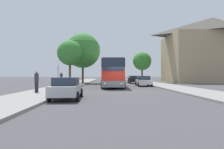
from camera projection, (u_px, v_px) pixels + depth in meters
ground_plane at (121, 91)px, 22.50m from camera, size 300.00×300.00×0.00m
sidewalk_left at (53, 90)px, 22.33m from camera, size 4.00×120.00×0.15m
sidewalk_right at (188, 90)px, 22.66m from camera, size 4.00×120.00×0.15m
building_right_background at (213, 50)px, 47.17m from camera, size 19.41×13.16×14.09m
bus_front at (113, 73)px, 28.85m from camera, size 3.05×10.74×3.55m
bus_middle at (111, 74)px, 42.37m from camera, size 2.91×10.98×3.47m
bus_rear at (109, 74)px, 57.20m from camera, size 2.88×10.48×3.31m
parked_car_left_curb at (67, 88)px, 14.79m from camera, size 2.03×4.75×1.47m
parked_car_right_near at (144, 81)px, 31.75m from camera, size 2.11×4.62×1.48m
parked_car_right_far at (134, 79)px, 41.69m from camera, size 2.02×4.74×1.48m
bus_stop_sign at (58, 74)px, 21.92m from camera, size 0.08×0.45×2.50m
pedestrian_waiting_near at (61, 79)px, 26.80m from camera, size 0.36×0.36×1.87m
pedestrian_waiting_far at (37, 81)px, 18.55m from camera, size 0.36×0.36×1.84m
tree_left_near at (83, 51)px, 41.93m from camera, size 6.67×6.67×9.49m
tree_left_far at (70, 53)px, 38.66m from camera, size 4.47×4.47×7.64m
tree_right_near at (142, 61)px, 54.20m from camera, size 4.59×4.59×7.22m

